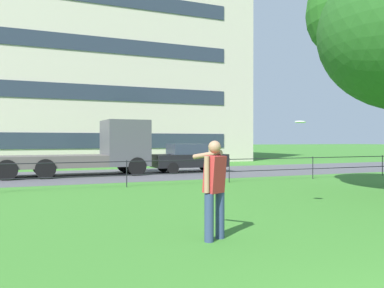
% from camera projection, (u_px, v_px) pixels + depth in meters
% --- Properties ---
extents(street_strip, '(80.00, 7.61, 0.01)m').
position_uv_depth(street_strip, '(101.00, 175.00, 19.68)').
color(street_strip, '#4C4C51').
rests_on(street_strip, ground).
extents(park_fence, '(34.16, 0.04, 1.00)m').
position_uv_depth(park_fence, '(127.00, 169.00, 14.68)').
color(park_fence, black).
rests_on(park_fence, ground).
extents(person_thrower, '(0.47, 0.87, 1.72)m').
position_uv_depth(person_thrower, '(214.00, 186.00, 6.89)').
color(person_thrower, navy).
rests_on(person_thrower, ground).
extents(frisbee, '(0.38, 0.38, 0.05)m').
position_uv_depth(frisbee, '(300.00, 122.00, 9.95)').
color(frisbee, white).
extents(flatbed_truck_right, '(7.36, 2.61, 2.75)m').
position_uv_depth(flatbed_truck_right, '(96.00, 151.00, 19.77)').
color(flatbed_truck_right, '#4C4C51').
rests_on(flatbed_truck_right, ground).
extents(car_black_far_left, '(4.02, 1.86, 1.54)m').
position_uv_depth(car_black_far_left, '(189.00, 158.00, 21.66)').
color(car_black_far_left, black).
rests_on(car_black_far_left, ground).
extents(apartment_building_background, '(34.96, 14.60, 17.49)m').
position_uv_depth(apartment_building_background, '(27.00, 56.00, 33.05)').
color(apartment_building_background, beige).
rests_on(apartment_building_background, ground).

